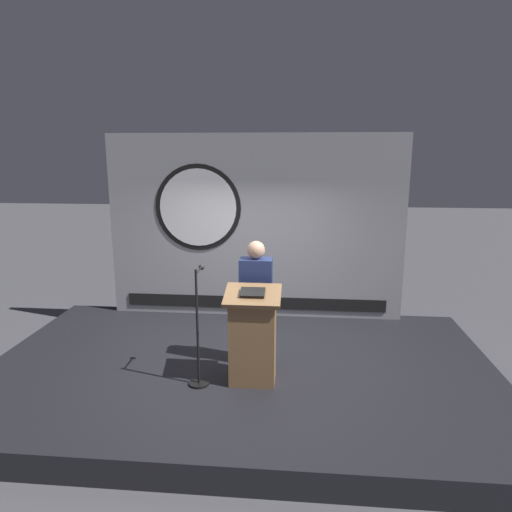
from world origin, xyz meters
The scene contains 6 objects.
ground_plane centered at (0.00, 0.00, 0.00)m, with size 40.00×40.00×0.00m, color #4C4C51.
stage_platform centered at (0.00, 0.00, 0.15)m, with size 6.40×4.00×0.30m, color black.
banner_display centered at (-0.04, 1.85, 1.76)m, with size 4.70×0.12×2.92m.
podium centered at (0.20, -0.44, 0.85)m, with size 0.64×0.50×1.13m.
speaker_person centered at (0.19, 0.04, 1.11)m, with size 0.40×0.26×1.59m.
microphone_stand centered at (-0.42, -0.55, 0.77)m, with size 0.24×0.46×1.38m.
Camera 1 is at (0.70, -5.47, 2.95)m, focal length 32.77 mm.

